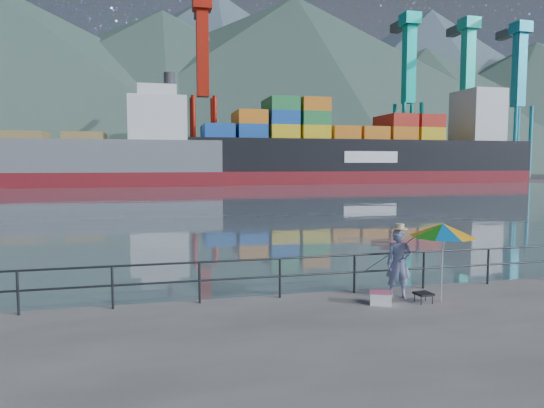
# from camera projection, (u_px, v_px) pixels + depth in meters

# --- Properties ---
(ground) EXTENTS (24.00, 11.00, 0.50)m
(ground) POSITION_uv_depth(u_px,v_px,m) (428.00, 401.00, 7.37)
(ground) COLOR slate
(ground) RESTS_ON ground
(harbor_water) EXTENTS (500.00, 280.00, 0.00)m
(harbor_water) POSITION_uv_depth(u_px,v_px,m) (170.00, 175.00, 136.73)
(harbor_water) COLOR slate
(harbor_water) RESTS_ON ground
(far_dock) EXTENTS (200.00, 40.00, 0.40)m
(far_dock) POSITION_uv_depth(u_px,v_px,m) (223.00, 179.00, 103.19)
(far_dock) COLOR #514F4C
(far_dock) RESTS_ON ground
(guardrail) EXTENTS (22.00, 0.06, 1.03)m
(guardrail) POSITION_uv_depth(u_px,v_px,m) (318.00, 275.00, 12.35)
(guardrail) COLOR #2D3033
(guardrail) RESTS_ON ground
(mountains) EXTENTS (600.00, 332.80, 80.00)m
(mountains) POSITION_uv_depth(u_px,v_px,m) (252.00, 92.00, 218.11)
(mountains) COLOR #385147
(mountains) RESTS_ON ground
(port_cranes) EXTENTS (116.00, 28.00, 38.40)m
(port_cranes) POSITION_uv_depth(u_px,v_px,m) (332.00, 101.00, 98.01)
(port_cranes) COLOR red
(port_cranes) RESTS_ON ground
(container_stacks) EXTENTS (58.00, 8.40, 7.80)m
(container_stacks) POSITION_uv_depth(u_px,v_px,m) (336.00, 164.00, 109.60)
(container_stacks) COLOR red
(container_stacks) RESTS_ON ground
(fisherman) EXTENTS (0.72, 0.57, 1.73)m
(fisherman) POSITION_uv_depth(u_px,v_px,m) (399.00, 264.00, 12.13)
(fisherman) COLOR #2F4891
(fisherman) RESTS_ON ground
(beach_umbrella) EXTENTS (1.59, 1.59, 1.92)m
(beach_umbrella) POSITION_uv_depth(u_px,v_px,m) (443.00, 230.00, 11.67)
(beach_umbrella) COLOR white
(beach_umbrella) RESTS_ON ground
(folding_stool) EXTENTS (0.42, 0.42, 0.25)m
(folding_stool) POSITION_uv_depth(u_px,v_px,m) (423.00, 297.00, 11.71)
(folding_stool) COLOR black
(folding_stool) RESTS_ON ground
(cooler_bag) EXTENTS (0.58, 0.49, 0.29)m
(cooler_bag) POSITION_uv_depth(u_px,v_px,m) (380.00, 299.00, 11.58)
(cooler_bag) COLOR white
(cooler_bag) RESTS_ON ground
(fishing_rod) EXTENTS (0.67, 1.63, 1.23)m
(fishing_rod) POSITION_uv_depth(u_px,v_px,m) (389.00, 287.00, 13.23)
(fishing_rod) COLOR black
(fishing_rod) RESTS_ON ground
(bulk_carrier) EXTENTS (54.79, 9.48, 14.50)m
(bulk_carrier) POSITION_uv_depth(u_px,v_px,m) (56.00, 159.00, 75.31)
(bulk_carrier) COLOR maroon
(bulk_carrier) RESTS_ON ground
(container_ship) EXTENTS (65.77, 10.96, 18.10)m
(container_ship) POSITION_uv_depth(u_px,v_px,m) (367.00, 150.00, 90.39)
(container_ship) COLOR maroon
(container_ship) RESTS_ON ground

